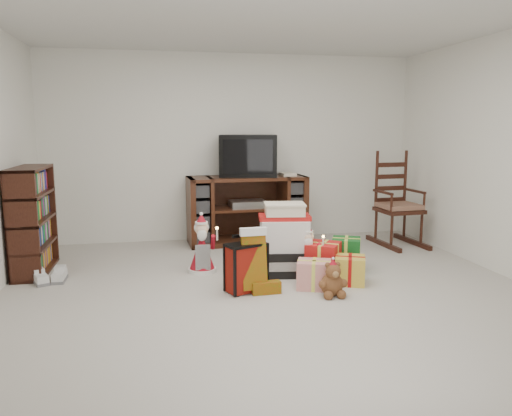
{
  "coord_description": "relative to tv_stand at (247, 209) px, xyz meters",
  "views": [
    {
      "loc": [
        -0.99,
        -4.25,
        1.53
      ],
      "look_at": [
        -0.04,
        0.6,
        0.73
      ],
      "focal_mm": 35.0,
      "sensor_mm": 36.0,
      "label": 1
    }
  ],
  "objects": [
    {
      "name": "stocking",
      "position": [
        -0.3,
        -2.07,
        -0.13
      ],
      "size": [
        0.3,
        0.14,
        0.63
      ],
      "primitive_type": null,
      "rotation": [
        0.0,
        0.0,
        0.06
      ],
      "color": "#0F720C",
      "rests_on": "floor"
    },
    {
      "name": "gift_pile",
      "position": [
        0.13,
        -1.51,
        -0.12
      ],
      "size": [
        0.64,
        0.5,
        0.73
      ],
      "rotation": [
        0.0,
        0.0,
        -0.14
      ],
      "color": "black",
      "rests_on": "floor"
    },
    {
      "name": "santa_figurine",
      "position": [
        0.33,
        -1.68,
        -0.23
      ],
      "size": [
        0.28,
        0.26,
        0.57
      ],
      "color": "#A5111F",
      "rests_on": "floor"
    },
    {
      "name": "red_suitcase",
      "position": [
        -0.36,
        -2.0,
        -0.21
      ],
      "size": [
        0.4,
        0.31,
        0.54
      ],
      "rotation": [
        0.0,
        0.0,
        0.39
      ],
      "color": "maroon",
      "rests_on": "floor"
    },
    {
      "name": "rocking_chair",
      "position": [
        1.92,
        -0.47,
        -0.01
      ],
      "size": [
        0.58,
        0.88,
        1.27
      ],
      "rotation": [
        0.0,
        0.0,
        0.09
      ],
      "color": "#3B1A10",
      "rests_on": "floor"
    },
    {
      "name": "sneaker_pair",
      "position": [
        -2.24,
        -1.35,
        -0.4
      ],
      "size": [
        0.35,
        0.3,
        0.1
      ],
      "rotation": [
        0.0,
        0.0,
        0.26
      ],
      "color": "silver",
      "rests_on": "floor"
    },
    {
      "name": "crt_television",
      "position": [
        0.03,
        0.04,
        0.71
      ],
      "size": [
        0.83,
        0.66,
        0.54
      ],
      "rotation": [
        0.0,
        0.0,
        -0.19
      ],
      "color": "black",
      "rests_on": "tv_stand"
    },
    {
      "name": "bookshelf",
      "position": [
        -2.46,
        -0.92,
        0.1
      ],
      "size": [
        0.31,
        0.92,
        1.12
      ],
      "color": "#3B1A10",
      "rests_on": "floor"
    },
    {
      "name": "gift_cluster",
      "position": [
        0.61,
        -1.85,
        -0.3
      ],
      "size": [
        0.62,
        0.95,
        0.29
      ],
      "color": "red",
      "rests_on": "floor"
    },
    {
      "name": "teddy_bear",
      "position": [
        0.39,
        -2.28,
        -0.31
      ],
      "size": [
        0.21,
        0.19,
        0.31
      ],
      "color": "brown",
      "rests_on": "floor"
    },
    {
      "name": "room",
      "position": [
        -0.14,
        -2.19,
        0.8
      ],
      "size": [
        5.01,
        5.01,
        2.51
      ],
      "color": "#B7B1A7",
      "rests_on": "ground"
    },
    {
      "name": "tv_stand",
      "position": [
        0.0,
        0.0,
        0.0
      ],
      "size": [
        1.58,
        0.64,
        0.89
      ],
      "rotation": [
        0.0,
        0.0,
        0.05
      ],
      "color": "#452013",
      "rests_on": "floor"
    },
    {
      "name": "mrs_claus_figurine",
      "position": [
        -0.71,
        -1.28,
        -0.2
      ],
      "size": [
        0.31,
        0.29,
        0.63
      ],
      "color": "#A5111F",
      "rests_on": "floor"
    }
  ]
}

